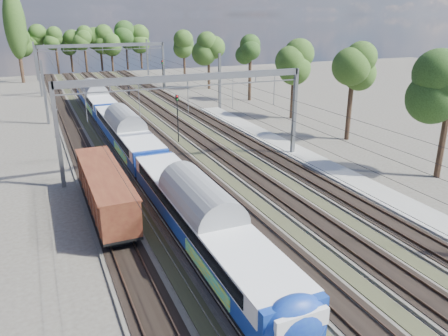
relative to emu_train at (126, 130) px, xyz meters
name	(u,v)px	position (x,y,z in m)	size (l,w,h in m)	color
track_bed	(150,132)	(4.50, 8.03, -2.63)	(21.00, 130.00, 0.34)	#47423A
platform	(359,184)	(16.50, -16.97, -2.58)	(3.00, 70.00, 0.30)	gray
catenary	(136,74)	(4.83, 15.71, 3.67)	(25.65, 130.00, 9.00)	slate
tree_belt	(119,42)	(10.36, 55.96, 5.59)	(40.01, 99.97, 12.12)	black
poplar	(15,26)	(-10.00, 61.03, 9.16)	(4.40, 4.40, 19.04)	black
emu_train	(126,130)	(0.00, 0.00, 0.00)	(3.17, 66.96, 4.63)	black
freight_boxcar	(105,189)	(-4.50, -14.01, -0.72)	(2.64, 12.75, 3.29)	black
worker	(129,92)	(7.52, 34.54, -1.81)	(0.67, 0.44, 1.84)	black
signal_near	(178,113)	(6.38, 2.34, 0.77)	(0.39, 0.35, 5.53)	black
signal_far	(163,71)	(15.39, 39.70, 0.85)	(0.40, 0.36, 5.65)	black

